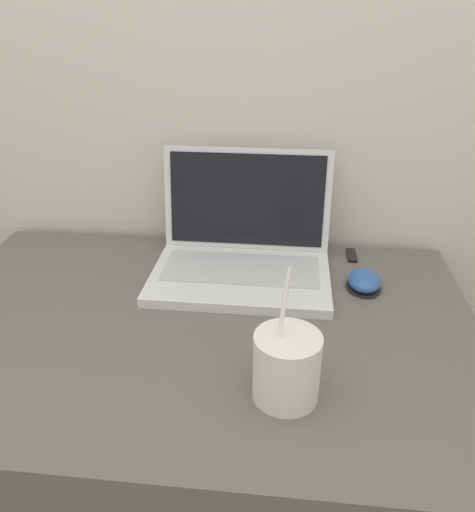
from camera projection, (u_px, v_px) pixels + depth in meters
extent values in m
cube|color=silver|center=(218.00, 22.00, 1.04)|extent=(7.00, 0.04, 2.50)
cube|color=#5B5651|center=(199.00, 464.00, 1.10)|extent=(1.05, 0.70, 0.76)
cube|color=silver|center=(240.00, 278.00, 1.05)|extent=(0.37, 0.24, 0.02)
cube|color=#B7B7BC|center=(241.00, 269.00, 1.06)|extent=(0.33, 0.13, 0.00)
cube|color=silver|center=(247.00, 199.00, 1.12)|extent=(0.37, 0.05, 0.23)
cube|color=black|center=(247.00, 200.00, 1.11)|extent=(0.34, 0.04, 0.20)
cylinder|color=silver|center=(287.00, 367.00, 0.73)|extent=(0.10, 0.10, 0.11)
cylinder|color=black|center=(288.00, 339.00, 0.70)|extent=(0.08, 0.08, 0.01)
cylinder|color=white|center=(280.00, 327.00, 0.70)|extent=(0.02, 0.06, 0.17)
ellipsoid|color=black|center=(363.00, 287.00, 1.03)|extent=(0.07, 0.09, 0.01)
ellipsoid|color=#2D569E|center=(364.00, 280.00, 1.02)|extent=(0.07, 0.09, 0.04)
cube|color=black|center=(352.00, 255.00, 1.15)|extent=(0.02, 0.06, 0.01)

